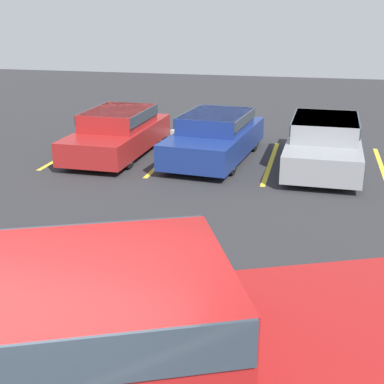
{
  "coord_description": "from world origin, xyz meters",
  "views": [
    {
      "loc": [
        2.09,
        -3.03,
        3.95
      ],
      "look_at": [
        0.14,
        5.28,
        1.0
      ],
      "focal_mm": 50.0,
      "sensor_mm": 36.0,
      "label": 1
    }
  ],
  "objects_px": {
    "parked_sedan_b": "(215,135)",
    "wheel_stop_curb": "(198,133)",
    "parked_sedan_a": "(118,131)",
    "parked_sedan_c": "(324,141)",
    "pickup_truck": "(141,363)"
  },
  "relations": [
    {
      "from": "parked_sedan_b",
      "to": "wheel_stop_curb",
      "type": "height_order",
      "value": "parked_sedan_b"
    },
    {
      "from": "parked_sedan_a",
      "to": "parked_sedan_b",
      "type": "bearing_deg",
      "value": 93.09
    },
    {
      "from": "parked_sedan_a",
      "to": "parked_sedan_c",
      "type": "height_order",
      "value": "parked_sedan_c"
    },
    {
      "from": "parked_sedan_b",
      "to": "parked_sedan_c",
      "type": "xyz_separation_m",
      "value": [
        2.88,
        -0.06,
        0.01
      ]
    },
    {
      "from": "parked_sedan_c",
      "to": "wheel_stop_curb",
      "type": "distance_m",
      "value": 4.85
    },
    {
      "from": "pickup_truck",
      "to": "parked_sedan_b",
      "type": "xyz_separation_m",
      "value": [
        -1.27,
        10.2,
        -0.28
      ]
    },
    {
      "from": "wheel_stop_curb",
      "to": "pickup_truck",
      "type": "bearing_deg",
      "value": -79.66
    },
    {
      "from": "parked_sedan_c",
      "to": "parked_sedan_b",
      "type": "bearing_deg",
      "value": -89.98
    },
    {
      "from": "parked_sedan_a",
      "to": "parked_sedan_c",
      "type": "bearing_deg",
      "value": 91.49
    },
    {
      "from": "parked_sedan_a",
      "to": "wheel_stop_curb",
      "type": "bearing_deg",
      "value": 149.84
    },
    {
      "from": "parked_sedan_a",
      "to": "parked_sedan_b",
      "type": "relative_size",
      "value": 0.99
    },
    {
      "from": "parked_sedan_a",
      "to": "wheel_stop_curb",
      "type": "relative_size",
      "value": 2.44
    },
    {
      "from": "parked_sedan_b",
      "to": "parked_sedan_c",
      "type": "relative_size",
      "value": 0.97
    },
    {
      "from": "parked_sedan_c",
      "to": "parked_sedan_a",
      "type": "bearing_deg",
      "value": -88.44
    },
    {
      "from": "parked_sedan_b",
      "to": "wheel_stop_curb",
      "type": "bearing_deg",
      "value": -152.19
    }
  ]
}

